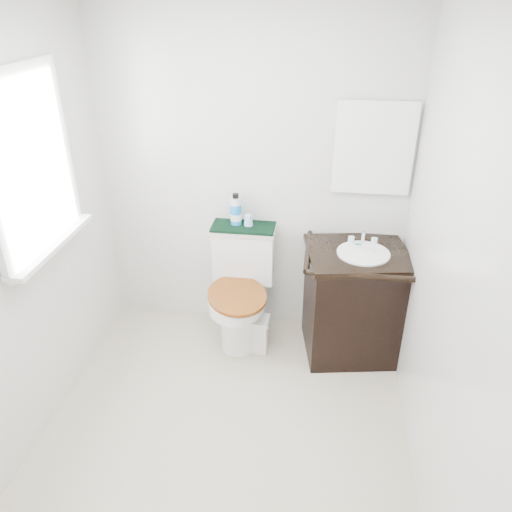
% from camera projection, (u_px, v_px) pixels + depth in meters
% --- Properties ---
extents(floor, '(2.40, 2.40, 0.00)m').
position_uv_depth(floor, '(225.00, 430.00, 3.05)').
color(floor, '#BDB598').
rests_on(floor, ground).
extents(wall_back, '(2.40, 0.00, 2.40)m').
position_uv_depth(wall_back, '(252.00, 178.00, 3.52)').
color(wall_back, silver).
rests_on(wall_back, ground).
extents(wall_front, '(2.40, 0.00, 2.40)m').
position_uv_depth(wall_front, '(131.00, 457.00, 1.43)').
color(wall_front, silver).
rests_on(wall_front, ground).
extents(wall_left, '(0.00, 2.40, 2.40)m').
position_uv_depth(wall_left, '(11.00, 244.00, 2.61)').
color(wall_left, silver).
rests_on(wall_left, ground).
extents(wall_right, '(0.00, 2.40, 2.40)m').
position_uv_depth(wall_right, '(447.00, 274.00, 2.34)').
color(wall_right, silver).
rests_on(wall_right, ground).
extents(window, '(0.02, 0.70, 0.90)m').
position_uv_depth(window, '(28.00, 165.00, 2.66)').
color(window, white).
rests_on(window, wall_left).
extents(mirror, '(0.50, 0.02, 0.60)m').
position_uv_depth(mirror, '(374.00, 149.00, 3.28)').
color(mirror, silver).
rests_on(mirror, wall_back).
extents(toilet, '(0.53, 0.69, 0.86)m').
position_uv_depth(toilet, '(241.00, 294.00, 3.72)').
color(toilet, white).
rests_on(toilet, floor).
extents(vanity, '(0.76, 0.69, 0.92)m').
position_uv_depth(vanity, '(353.00, 300.00, 3.54)').
color(vanity, black).
rests_on(vanity, floor).
extents(trash_bin, '(0.20, 0.16, 0.28)m').
position_uv_depth(trash_bin, '(256.00, 333.00, 3.67)').
color(trash_bin, white).
rests_on(trash_bin, floor).
extents(towel, '(0.46, 0.22, 0.02)m').
position_uv_depth(towel, '(243.00, 227.00, 3.59)').
color(towel, black).
rests_on(towel, toilet).
extents(mouthwash_bottle, '(0.08, 0.08, 0.23)m').
position_uv_depth(mouthwash_bottle, '(236.00, 210.00, 3.57)').
color(mouthwash_bottle, blue).
rests_on(mouthwash_bottle, towel).
extents(cup, '(0.06, 0.06, 0.08)m').
position_uv_depth(cup, '(249.00, 220.00, 3.57)').
color(cup, '#94CAF3').
rests_on(cup, towel).
extents(soap_bar, '(0.07, 0.04, 0.02)m').
position_uv_depth(soap_bar, '(358.00, 245.00, 3.42)').
color(soap_bar, teal).
rests_on(soap_bar, vanity).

